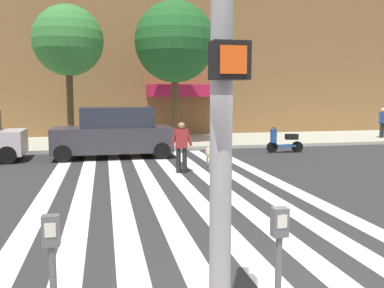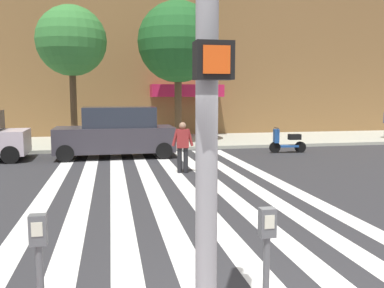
% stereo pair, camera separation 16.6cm
% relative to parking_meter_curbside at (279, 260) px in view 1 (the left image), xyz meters
% --- Properties ---
extents(ground_plane, '(160.00, 160.00, 0.00)m').
position_rel_parking_meter_curbside_xyz_m(ground_plane, '(0.32, 7.72, -1.03)').
color(ground_plane, '#2B2B2D').
extents(sidewalk_far, '(80.00, 6.00, 0.15)m').
position_rel_parking_meter_curbside_xyz_m(sidewalk_far, '(0.32, 17.85, -0.95)').
color(sidewalk_far, '#A9AA99').
rests_on(sidewalk_far, ground_plane).
extents(crosswalk_stripes, '(6.75, 13.65, 0.01)m').
position_rel_parking_meter_curbside_xyz_m(crosswalk_stripes, '(0.19, 7.72, -1.03)').
color(crosswalk_stripes, silver).
rests_on(crosswalk_stripes, ground_plane).
extents(parking_meter_curbside, '(0.14, 0.11, 1.36)m').
position_rel_parking_meter_curbside_xyz_m(parking_meter_curbside, '(0.00, 0.00, 0.00)').
color(parking_meter_curbside, '#515456').
rests_on(parking_meter_curbside, sidewalk_near).
extents(parking_meter_second_along, '(0.14, 0.11, 1.36)m').
position_rel_parking_meter_curbside_xyz_m(parking_meter_second_along, '(-1.95, 0.19, 0.00)').
color(parking_meter_second_along, '#515456').
rests_on(parking_meter_second_along, sidewalk_near).
extents(parked_car_behind_first, '(4.69, 2.02, 2.03)m').
position_rel_parking_meter_curbside_xyz_m(parked_car_behind_first, '(-1.13, 13.28, -0.04)').
color(parked_car_behind_first, '#333037').
rests_on(parked_car_behind_first, ground_plane).
extents(parked_scooter, '(1.63, 0.50, 1.11)m').
position_rel_parking_meter_curbside_xyz_m(parked_scooter, '(6.20, 13.12, -0.55)').
color(parked_scooter, black).
rests_on(parked_scooter, ground_plane).
extents(street_tree_nearest, '(3.19, 3.19, 6.41)m').
position_rel_parking_meter_curbside_xyz_m(street_tree_nearest, '(-3.01, 16.42, 3.90)').
color(street_tree_nearest, '#4C3823').
rests_on(street_tree_nearest, sidewalk_far).
extents(street_tree_middle, '(3.96, 3.96, 6.92)m').
position_rel_parking_meter_curbside_xyz_m(street_tree_middle, '(1.99, 16.87, 4.04)').
color(street_tree_middle, '#4C3823').
rests_on(street_tree_middle, sidewalk_far).
extents(pedestrian_dog_walker, '(0.71, 0.28, 1.64)m').
position_rel_parking_meter_curbside_xyz_m(pedestrian_dog_walker, '(0.91, 9.45, -0.10)').
color(pedestrian_dog_walker, black).
rests_on(pedestrian_dog_walker, ground_plane).
extents(dog_on_leash, '(0.34, 1.15, 0.65)m').
position_rel_parking_meter_curbside_xyz_m(dog_on_leash, '(2.06, 10.22, -0.59)').
color(dog_on_leash, tan).
rests_on(dog_on_leash, ground_plane).
extents(pedestrian_bystander, '(0.67, 0.40, 1.64)m').
position_rel_parking_meter_curbside_xyz_m(pedestrian_bystander, '(13.56, 16.48, 0.05)').
color(pedestrian_bystander, black).
rests_on(pedestrian_bystander, sidewalk_far).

